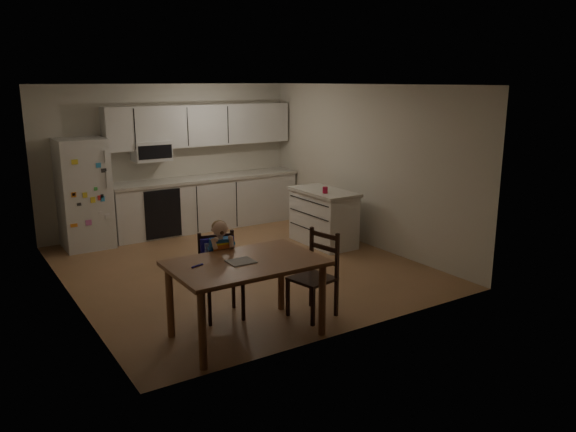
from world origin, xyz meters
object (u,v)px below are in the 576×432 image
at_px(red_cup, 325,190).
at_px(dining_table, 246,271).
at_px(kitchen_island, 323,217).
at_px(chair_side, 318,268).
at_px(refrigerator, 84,194).
at_px(chair_booster, 220,258).

relative_size(red_cup, dining_table, 0.07).
height_order(kitchen_island, chair_side, chair_side).
xyz_separation_m(refrigerator, kitchen_island, (3.21, -1.88, -0.41)).
bearing_deg(refrigerator, red_cup, -33.97).
bearing_deg(dining_table, refrigerator, 98.05).
bearing_deg(dining_table, chair_side, 4.19).
xyz_separation_m(dining_table, chair_booster, (0.01, 0.61, -0.03)).
bearing_deg(chair_side, red_cup, 130.08).
height_order(dining_table, chair_side, chair_side).
bearing_deg(kitchen_island, chair_booster, -147.62).
relative_size(red_cup, chair_side, 0.10).
bearing_deg(kitchen_island, red_cup, -121.13).
distance_m(refrigerator, red_cup, 3.73).
bearing_deg(refrigerator, chair_booster, -80.44).
distance_m(dining_table, chair_booster, 0.62).
distance_m(red_cup, dining_table, 3.26).
distance_m(red_cup, chair_side, 2.57).
distance_m(dining_table, chair_side, 0.96).
height_order(red_cup, chair_side, red_cup).
height_order(refrigerator, dining_table, refrigerator).
xyz_separation_m(refrigerator, chair_side, (1.53, -4.08, -0.31)).
bearing_deg(chair_booster, chair_side, -19.46).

